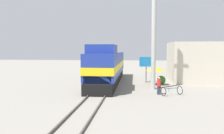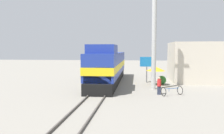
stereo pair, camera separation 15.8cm
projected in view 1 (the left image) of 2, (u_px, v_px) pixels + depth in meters
The scene contains 11 objects.
ground_plane at pixel (104, 88), 22.53m from camera, with size 120.00×120.00×0.00m, color gray.
rail_near at pixel (97, 87), 22.60m from camera, with size 0.08×43.69×0.15m, color #4C4742.
rail_far at pixel (111, 87), 22.45m from camera, with size 0.08×43.69×0.15m, color #4C4742.
locomotive at pixel (108, 67), 25.79m from camera, with size 2.88×16.37×4.44m.
utility_pole at pixel (154, 33), 21.53m from camera, with size 1.80×0.46×11.20m.
vendor_umbrella at pixel (155, 69), 24.33m from camera, with size 2.08×2.08×2.08m.
billboard_sign at pixel (146, 64), 26.13m from camera, with size 1.63×0.12×3.10m.
shrub_cluster at pixel (161, 80), 25.06m from camera, with size 0.98×0.98×0.98m, color #2D722D.
person_bystander at pixel (159, 85), 19.25m from camera, with size 0.34×0.34×1.56m.
bicycle at pixel (172, 91), 18.94m from camera, with size 1.92×1.50×0.77m.
building_block_distant at pixel (194, 62), 27.21m from camera, with size 5.87×6.01×4.86m, color beige.
Camera 1 is at (3.16, -22.08, 3.94)m, focal length 35.00 mm.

